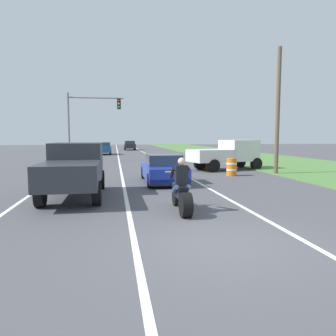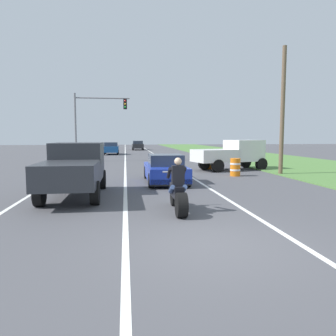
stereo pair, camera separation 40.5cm
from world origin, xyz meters
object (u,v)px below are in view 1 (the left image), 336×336
at_px(pickup_truck_right_shoulder_white, 227,153).
at_px(pickup_truck_left_lane_dark_grey, 74,167).
at_px(motorcycle_with_rider, 181,192).
at_px(construction_barrel_mid, 205,162).
at_px(sports_car_blue, 163,170).
at_px(distant_car_far_ahead, 104,148).
at_px(traffic_light_mast_near, 86,116).
at_px(distant_car_further_ahead, 130,145).
at_px(construction_barrel_nearest, 232,167).

bearing_deg(pickup_truck_right_shoulder_white, pickup_truck_left_lane_dark_grey, -136.59).
distance_m(motorcycle_with_rider, construction_barrel_mid, 12.91).
bearing_deg(pickup_truck_left_lane_dark_grey, sports_car_blue, 39.98).
height_order(motorcycle_with_rider, sports_car_blue, motorcycle_with_rider).
xyz_separation_m(motorcycle_with_rider, pickup_truck_left_lane_dark_grey, (-3.38, 3.00, 0.51)).
height_order(sports_car_blue, construction_barrel_mid, sports_car_blue).
height_order(pickup_truck_right_shoulder_white, distant_car_far_ahead, pickup_truck_right_shoulder_white).
distance_m(sports_car_blue, traffic_light_mast_near, 15.22).
height_order(motorcycle_with_rider, distant_car_far_ahead, motorcycle_with_rider).
relative_size(sports_car_blue, pickup_truck_right_shoulder_white, 0.84).
distance_m(pickup_truck_left_lane_dark_grey, distant_car_further_ahead, 40.72).
distance_m(pickup_truck_left_lane_dark_grey, construction_barrel_mid, 11.96).
xyz_separation_m(pickup_truck_left_lane_dark_grey, construction_barrel_mid, (7.62, 9.19, -0.60)).
height_order(pickup_truck_left_lane_dark_grey, traffic_light_mast_near, traffic_light_mast_near).
bearing_deg(construction_barrel_mid, distant_car_far_ahead, 111.66).
distance_m(motorcycle_with_rider, pickup_truck_right_shoulder_white, 12.70).
bearing_deg(pickup_truck_left_lane_dark_grey, distant_car_further_ahead, 84.51).
height_order(construction_barrel_nearest, construction_barrel_mid, same).
relative_size(motorcycle_with_rider, distant_car_further_ahead, 0.55).
distance_m(pickup_truck_right_shoulder_white, distant_car_far_ahead, 21.45).
relative_size(motorcycle_with_rider, distant_car_far_ahead, 0.55).
bearing_deg(distant_car_further_ahead, distant_car_far_ahead, -106.66).
bearing_deg(distant_car_further_ahead, traffic_light_mast_near, -101.78).
bearing_deg(motorcycle_with_rider, construction_barrel_nearest, 60.52).
relative_size(sports_car_blue, distant_car_far_ahead, 1.08).
xyz_separation_m(pickup_truck_left_lane_dark_grey, pickup_truck_right_shoulder_white, (8.91, 8.42, 0.00)).
bearing_deg(motorcycle_with_rider, traffic_light_mast_near, 102.11).
bearing_deg(motorcycle_with_rider, sports_car_blue, 86.37).
distance_m(pickup_truck_right_shoulder_white, construction_barrel_nearest, 3.44).
distance_m(pickup_truck_left_lane_dark_grey, traffic_light_mast_near, 17.50).
xyz_separation_m(sports_car_blue, construction_barrel_mid, (3.85, 6.03, -0.13)).
xyz_separation_m(sports_car_blue, traffic_light_mast_near, (-4.73, 14.07, 3.39)).
bearing_deg(sports_car_blue, pickup_truck_left_lane_dark_grey, -140.02).
relative_size(pickup_truck_left_lane_dark_grey, traffic_light_mast_near, 0.80).
height_order(sports_car_blue, distant_car_far_ahead, distant_car_far_ahead).
relative_size(motorcycle_with_rider, construction_barrel_mid, 2.21).
bearing_deg(pickup_truck_right_shoulder_white, sports_car_blue, -134.30).
height_order(pickup_truck_left_lane_dark_grey, distant_car_further_ahead, pickup_truck_left_lane_dark_grey).
xyz_separation_m(sports_car_blue, distant_car_far_ahead, (-3.62, 24.84, 0.14)).
height_order(construction_barrel_nearest, distant_car_further_ahead, distant_car_further_ahead).
bearing_deg(distant_car_far_ahead, pickup_truck_right_shoulder_white, -65.90).
bearing_deg(construction_barrel_mid, pickup_truck_right_shoulder_white, -30.88).
bearing_deg(sports_car_blue, distant_car_further_ahead, 89.81).
bearing_deg(traffic_light_mast_near, pickup_truck_right_shoulder_white, -41.75).
relative_size(sports_car_blue, distant_car_further_ahead, 1.08).
xyz_separation_m(traffic_light_mast_near, construction_barrel_mid, (8.58, -8.04, -3.51)).
height_order(pickup_truck_right_shoulder_white, construction_barrel_mid, pickup_truck_right_shoulder_white).
relative_size(construction_barrel_nearest, distant_car_further_ahead, 0.25).
xyz_separation_m(motorcycle_with_rider, distant_car_far_ahead, (-3.23, 31.00, 0.18)).
height_order(traffic_light_mast_near, construction_barrel_mid, traffic_light_mast_near).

